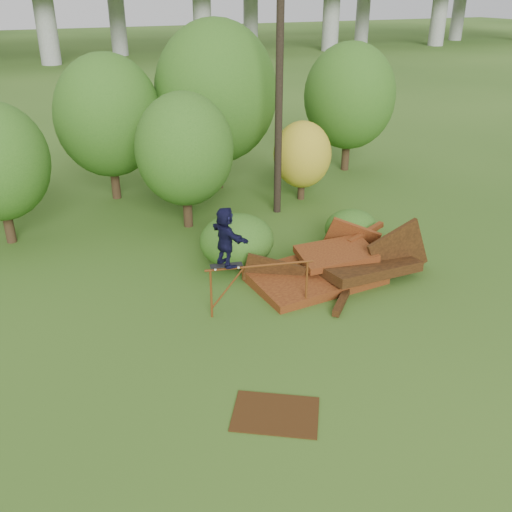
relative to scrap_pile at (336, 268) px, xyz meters
name	(u,v)px	position (x,y,z in m)	size (l,w,h in m)	color
ground	(317,338)	(-2.15, -2.62, -0.35)	(240.00, 240.00, 0.00)	#2D5116
scrap_pile	(336,268)	(0.00, 0.00, 0.00)	(5.79, 3.82, 2.21)	#481A0C
grind_rail	(260,277)	(-2.95, -0.86, 0.74)	(2.88, 0.69, 1.45)	#64350F
skateboard	(226,265)	(-3.82, -0.67, 1.17)	(0.88, 0.41, 0.09)	black
skater	(226,237)	(-3.82, -0.67, 1.98)	(1.48, 0.47, 1.60)	black
flat_plate	(276,414)	(-4.36, -4.78, -0.33)	(1.79, 1.28, 0.03)	#3B210C
tree_1	(108,116)	(-4.62, 10.05, 3.09)	(4.22, 4.22, 5.87)	black
tree_2	(184,150)	(-2.82, 5.85, 2.55)	(3.48, 3.48, 4.91)	black
tree_3	(216,92)	(-0.19, 9.60, 3.76)	(5.06, 5.06, 7.03)	black
tree_4	(302,155)	(2.42, 6.77, 1.54)	(2.36, 2.36, 3.26)	black
tree_5	(350,96)	(6.35, 9.62, 3.14)	(4.21, 4.21, 5.92)	black
shrub_left	(237,240)	(-2.37, 2.16, 0.48)	(2.38, 2.20, 1.65)	#1A4412
shrub_right	(351,229)	(1.69, 1.84, 0.30)	(1.83, 1.68, 1.30)	#1A4412
utility_pole	(280,62)	(0.86, 5.85, 5.31)	(1.40, 0.28, 11.16)	black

